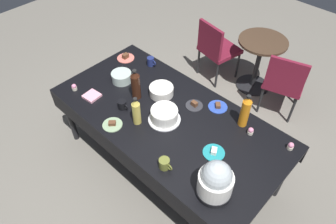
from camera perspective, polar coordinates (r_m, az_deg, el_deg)
ground at (r=3.40m, az=0.00°, el=-9.47°), size 9.00×9.00×0.00m
potluck_table at (r=2.86m, az=0.00°, el=-1.57°), size 2.20×1.10×0.75m
frosted_layer_cake at (r=2.73m, az=-0.68°, el=-0.56°), size 0.29×0.29×0.13m
slow_cooker at (r=2.24m, az=8.77°, el=-12.44°), size 0.27×0.27×0.33m
glass_salad_bowl at (r=3.18m, az=-8.56°, el=6.41°), size 0.20×0.20×0.10m
ceramic_snack_bowl at (r=2.99m, az=-1.23°, el=3.94°), size 0.23×0.23×0.09m
dessert_plate_teal at (r=2.56m, az=8.44°, el=-7.33°), size 0.18×0.18×0.04m
dessert_plate_cobalt at (r=2.92m, az=9.16°, el=1.02°), size 0.18×0.18×0.04m
dessert_plate_charcoal at (r=2.91m, az=4.85°, el=1.29°), size 0.16×0.16×0.05m
dessert_plate_sage at (r=2.77m, az=-10.21°, el=-2.25°), size 0.18×0.18×0.04m
dessert_plate_coral at (r=3.50m, az=-7.81°, el=9.95°), size 0.19×0.19×0.06m
cupcake_rose at (r=2.74m, az=14.98°, el=-3.41°), size 0.05×0.05×0.07m
cupcake_mint at (r=3.19m, az=-16.90°, el=4.40°), size 0.05×0.05×0.07m
cupcake_cocoa at (r=2.74m, az=21.67°, el=-5.85°), size 0.05×0.05×0.07m
soda_bottle_ginger_ale at (r=2.68m, az=-5.85°, el=0.08°), size 0.07×0.07×0.29m
soda_bottle_orange_juice at (r=2.71m, az=14.03°, el=0.10°), size 0.08×0.08×0.34m
soda_bottle_cola at (r=2.91m, az=-5.97°, el=4.98°), size 0.09×0.09×0.32m
coffee_mug_navy at (r=3.36m, az=-3.19°, el=9.27°), size 0.12×0.08×0.09m
coffee_mug_olive at (r=2.43m, az=-0.63°, el=-9.50°), size 0.13×0.09×0.09m
coffee_mug_black at (r=2.89m, az=-8.41°, el=1.34°), size 0.12×0.08×0.08m
paper_napkin_stack at (r=3.08m, az=-13.85°, el=2.90°), size 0.15×0.15×0.02m
maroon_chair_left at (r=4.17m, az=8.86°, el=11.70°), size 0.52×0.52×0.85m
maroon_chair_right at (r=3.82m, az=20.68°, el=5.42°), size 0.54×0.54×0.85m
round_cafe_table at (r=4.13m, az=16.53°, el=9.95°), size 0.60×0.60×0.72m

